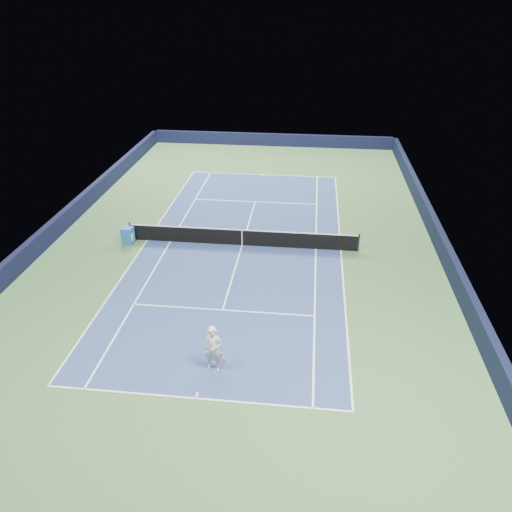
# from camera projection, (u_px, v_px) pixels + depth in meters

# --- Properties ---
(ground) EXTENTS (40.00, 40.00, 0.00)m
(ground) POSITION_uv_depth(u_px,v_px,m) (242.00, 245.00, 27.96)
(ground) COLOR #375C32
(ground) RESTS_ON ground
(wall_far) EXTENTS (22.00, 0.35, 1.10)m
(wall_far) POSITION_uv_depth(u_px,v_px,m) (272.00, 140.00, 45.00)
(wall_far) COLOR black
(wall_far) RESTS_ON ground
(wall_right) EXTENTS (0.35, 40.00, 1.10)m
(wall_right) POSITION_uv_depth(u_px,v_px,m) (443.00, 247.00, 26.63)
(wall_right) COLOR black
(wall_right) RESTS_ON ground
(wall_left) EXTENTS (0.35, 40.00, 1.10)m
(wall_left) POSITION_uv_depth(u_px,v_px,m) (56.00, 227.00, 28.78)
(wall_left) COLOR black
(wall_left) RESTS_ON ground
(court_surface) EXTENTS (10.97, 23.77, 0.01)m
(court_surface) POSITION_uv_depth(u_px,v_px,m) (242.00, 245.00, 27.96)
(court_surface) COLOR navy
(court_surface) RESTS_ON ground
(baseline_far) EXTENTS (10.97, 0.08, 0.00)m
(baseline_far) POSITION_uv_depth(u_px,v_px,m) (263.00, 175.00, 38.33)
(baseline_far) COLOR white
(baseline_far) RESTS_ON ground
(baseline_near) EXTENTS (10.97, 0.08, 0.00)m
(baseline_near) POSITION_uv_depth(u_px,v_px,m) (196.00, 398.00, 17.59)
(baseline_near) COLOR white
(baseline_near) RESTS_ON ground
(sideline_doubles_right) EXTENTS (0.08, 23.77, 0.00)m
(sideline_doubles_right) POSITION_uv_depth(u_px,v_px,m) (341.00, 250.00, 27.41)
(sideline_doubles_right) COLOR white
(sideline_doubles_right) RESTS_ON ground
(sideline_doubles_left) EXTENTS (0.08, 23.77, 0.00)m
(sideline_doubles_left) POSITION_uv_depth(u_px,v_px,m) (147.00, 240.00, 28.51)
(sideline_doubles_left) COLOR white
(sideline_doubles_left) RESTS_ON ground
(sideline_singles_right) EXTENTS (0.08, 23.77, 0.00)m
(sideline_singles_right) POSITION_uv_depth(u_px,v_px,m) (316.00, 249.00, 27.55)
(sideline_singles_right) COLOR white
(sideline_singles_right) RESTS_ON ground
(sideline_singles_left) EXTENTS (0.08, 23.77, 0.00)m
(sideline_singles_left) POSITION_uv_depth(u_px,v_px,m) (171.00, 241.00, 28.37)
(sideline_singles_left) COLOR white
(sideline_singles_left) RESTS_ON ground
(service_line_far) EXTENTS (8.23, 0.08, 0.00)m
(service_line_far) POSITION_uv_depth(u_px,v_px,m) (255.00, 202.00, 33.54)
(service_line_far) COLOR white
(service_line_far) RESTS_ON ground
(service_line_near) EXTENTS (8.23, 0.08, 0.00)m
(service_line_near) POSITION_uv_depth(u_px,v_px,m) (223.00, 310.00, 22.38)
(service_line_near) COLOR white
(service_line_near) RESTS_ON ground
(center_service_line) EXTENTS (0.08, 12.80, 0.00)m
(center_service_line) POSITION_uv_depth(u_px,v_px,m) (242.00, 245.00, 27.96)
(center_service_line) COLOR white
(center_service_line) RESTS_ON ground
(center_mark_far) EXTENTS (0.08, 0.30, 0.00)m
(center_mark_far) POSITION_uv_depth(u_px,v_px,m) (263.00, 175.00, 38.20)
(center_mark_far) COLOR white
(center_mark_far) RESTS_ON ground
(center_mark_near) EXTENTS (0.08, 0.30, 0.00)m
(center_mark_near) POSITION_uv_depth(u_px,v_px,m) (197.00, 395.00, 17.72)
(center_mark_near) COLOR white
(center_mark_near) RESTS_ON ground
(tennis_net) EXTENTS (12.90, 0.10, 1.07)m
(tennis_net) POSITION_uv_depth(u_px,v_px,m) (242.00, 237.00, 27.72)
(tennis_net) COLOR black
(tennis_net) RESTS_ON ground
(sponsor_cube) EXTENTS (0.66, 0.61, 0.97)m
(sponsor_cube) POSITION_uv_depth(u_px,v_px,m) (128.00, 236.00, 27.94)
(sponsor_cube) COLOR blue
(sponsor_cube) RESTS_ON ground
(tennis_player) EXTENTS (0.85, 1.28, 2.42)m
(tennis_player) POSITION_uv_depth(u_px,v_px,m) (213.00, 349.00, 18.51)
(tennis_player) COLOR silver
(tennis_player) RESTS_ON ground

